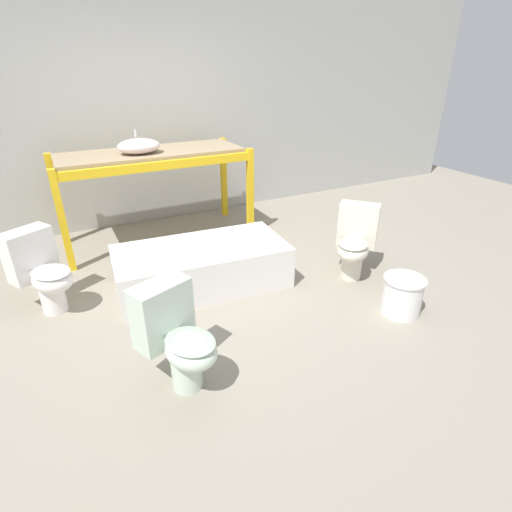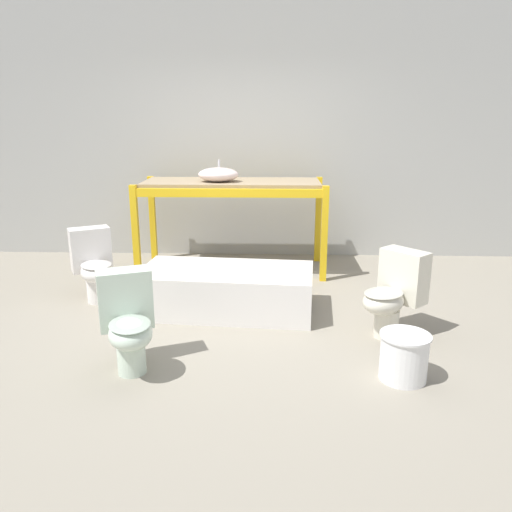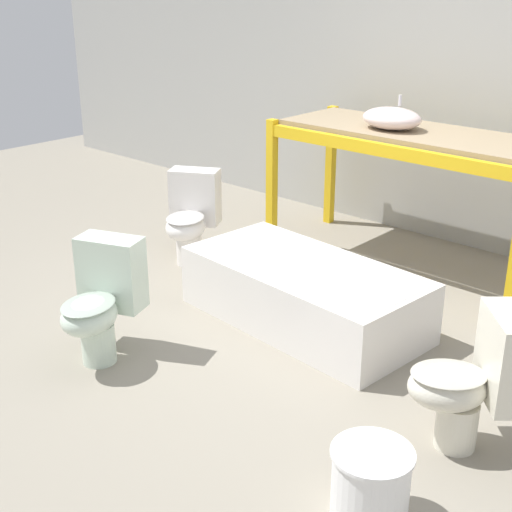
{
  "view_description": "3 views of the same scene",
  "coord_description": "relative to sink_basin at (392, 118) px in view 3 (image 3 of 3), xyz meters",
  "views": [
    {
      "loc": [
        -1.19,
        -3.0,
        1.96
      ],
      "look_at": [
        0.15,
        -0.44,
        0.54
      ],
      "focal_mm": 28.0,
      "sensor_mm": 36.0,
      "label": 1
    },
    {
      "loc": [
        0.34,
        -4.18,
        1.76
      ],
      "look_at": [
        0.21,
        -0.36,
        0.7
      ],
      "focal_mm": 35.0,
      "sensor_mm": 36.0,
      "label": 2
    },
    {
      "loc": [
        2.51,
        -3.1,
        2.15
      ],
      "look_at": [
        -0.06,
        -0.27,
        0.61
      ],
      "focal_mm": 50.0,
      "sensor_mm": 36.0,
      "label": 3
    }
  ],
  "objects": [
    {
      "name": "ground_plane",
      "position": [
        0.28,
        -1.46,
        -1.14
      ],
      "size": [
        12.0,
        12.0,
        0.0
      ],
      "primitive_type": "plane",
      "color": "gray"
    },
    {
      "name": "shelving_rack",
      "position": [
        0.14,
        0.09,
        -0.22
      ],
      "size": [
        2.15,
        0.87,
        1.06
      ],
      "color": "yellow",
      "rests_on": "ground_plane"
    },
    {
      "name": "toilet_far",
      "position": [
        -0.4,
        -2.39,
        -0.76
      ],
      "size": [
        0.52,
        0.63,
        0.71
      ],
      "rotation": [
        0.0,
        0.0,
        0.38
      ],
      "color": "silver",
      "rests_on": "ground_plane"
    },
    {
      "name": "bathtub_main",
      "position": [
        0.2,
        -1.24,
        -0.9
      ],
      "size": [
        1.64,
        0.9,
        0.41
      ],
      "rotation": [
        0.0,
        0.0,
        -0.08
      ],
      "color": "white",
      "rests_on": "ground_plane"
    },
    {
      "name": "warehouse_wall_rear",
      "position": [
        0.28,
        0.81,
        0.46
      ],
      "size": [
        10.8,
        0.08,
        3.2
      ],
      "color": "#ADADA8",
      "rests_on": "ground_plane"
    },
    {
      "name": "toilet_near",
      "position": [
        1.62,
        -1.73,
        -0.76
      ],
      "size": [
        0.63,
        0.62,
        0.71
      ],
      "rotation": [
        0.0,
        0.0,
        -0.84
      ],
      "color": "silver",
      "rests_on": "ground_plane"
    },
    {
      "name": "sink_basin",
      "position": [
        0.0,
        0.0,
        0.0
      ],
      "size": [
        0.46,
        0.36,
        0.24
      ],
      "color": "silver",
      "rests_on": "shelving_rack"
    },
    {
      "name": "toilet_extra",
      "position": [
        -1.14,
        -1.0,
        -0.76
      ],
      "size": [
        0.56,
        0.64,
        0.71
      ],
      "rotation": [
        0.0,
        0.0,
        0.52
      ],
      "color": "white",
      "rests_on": "ground_plane"
    },
    {
      "name": "bucket_white",
      "position": [
        1.53,
        -2.47,
        -0.96
      ],
      "size": [
        0.35,
        0.35,
        0.33
      ],
      "color": "white",
      "rests_on": "ground_plane"
    }
  ]
}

